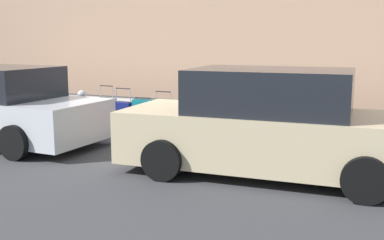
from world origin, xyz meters
The scene contains 15 objects.
ground_plane centered at (0.00, 0.00, 0.00)m, with size 40.00×40.00×0.00m, color #333335.
sidewalk_curb centered at (0.00, -2.50, 0.07)m, with size 18.00×5.00×0.14m, color #9E9B93.
suitcase_teal_0 centered at (-3.24, -0.50, 0.40)m, with size 0.51×0.30×0.78m.
suitcase_navy_1 centered at (-2.71, -0.43, 0.52)m, with size 0.45×0.23×1.03m.
suitcase_silver_2 centered at (-2.25, -0.44, 0.41)m, with size 0.36×0.24×0.82m.
suitcase_olive_3 centered at (-1.81, -0.54, 0.44)m, with size 0.42×0.25×0.82m.
suitcase_red_4 centered at (-1.33, -0.52, 0.44)m, with size 0.44×0.20×0.79m.
suitcase_maroon_5 centered at (-0.80, -0.51, 0.46)m, with size 0.51×0.29×0.70m.
suitcase_black_6 centered at (-0.27, -0.55, 0.48)m, with size 0.44×0.25×0.87m.
suitcase_teal_7 centered at (0.23, -0.54, 0.47)m, with size 0.47×0.27×0.71m.
suitcase_navy_8 centered at (0.75, -0.52, 0.43)m, with size 0.45×0.26×0.90m.
suitcase_silver_9 centered at (1.24, -0.59, 0.46)m, with size 0.44×0.26×0.94m.
fire_hydrant centered at (1.90, -0.51, 0.56)m, with size 0.39×0.21×0.80m.
bollard_post centered at (2.41, -0.36, 0.54)m, with size 0.16×0.16×0.80m, color #333338.
parked_car_beige_0 centered at (-3.20, 1.44, 0.79)m, with size 4.80×2.24×1.69m.
Camera 1 is at (-4.97, 8.52, 2.14)m, focal length 43.25 mm.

